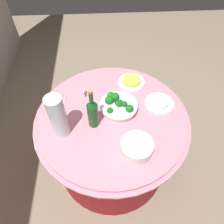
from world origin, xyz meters
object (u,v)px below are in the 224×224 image
Objects in this scene: label_placard_front at (84,93)px; decorative_fruit_vase at (58,118)px; wine_bottle at (93,112)px; food_plate_fried_egg at (131,81)px; serving_tongs at (62,103)px; broccoli_bowl at (118,106)px; food_plate_rice at (159,103)px; plate_stack at (137,147)px.

decorative_fruit_vase is at bearing 156.60° from label_placard_front.
wine_bottle reaches higher than food_plate_fried_egg.
label_placard_front is (0.28, 0.07, -0.10)m from wine_bottle.
food_plate_fried_egg is 0.41m from label_placard_front.
food_plate_fried_egg is (0.19, -0.56, 0.01)m from serving_tongs.
serving_tongs is (0.09, 0.42, -0.04)m from broccoli_bowl.
food_plate_rice is at bearing -72.34° from wine_bottle.
serving_tongs is at bearing 49.29° from wine_bottle.
broccoli_bowl is 1.67× the size of serving_tongs.
food_plate_fried_egg reaches higher than serving_tongs.
wine_bottle is 1.53× the size of food_plate_fried_egg.
broccoli_bowl is at bearing -101.62° from serving_tongs.
broccoli_bowl is 0.30m from label_placard_front.
plate_stack reaches higher than serving_tongs.
food_plate_rice is (-0.05, -0.75, 0.01)m from serving_tongs.
broccoli_bowl is 1.27× the size of food_plate_rice.
broccoli_bowl is 0.83× the size of wine_bottle.
plate_stack is 1.25× the size of serving_tongs.
decorative_fruit_vase is at bearing -174.46° from serving_tongs.
label_placard_front is at bearing 33.77° from plate_stack.
plate_stack is 0.37m from wine_bottle.
wine_bottle is 1.53× the size of food_plate_rice.
food_plate_rice is (0.40, -0.23, -0.03)m from plate_stack.
wine_bottle is 0.54m from food_plate_rice.
decorative_fruit_vase reaches higher than wine_bottle.
serving_tongs is (0.27, 0.03, -0.16)m from decorative_fruit_vase.
broccoli_bowl is 0.44m from serving_tongs.
wine_bottle is at bearing -165.66° from label_placard_front.
plate_stack is 0.54m from decorative_fruit_vase.
broccoli_bowl is 1.33× the size of plate_stack.
food_plate_fried_egg is (0.40, -0.32, -0.11)m from wine_bottle.
label_placard_front is (0.34, -0.15, -0.13)m from decorative_fruit_vase.
label_placard_front is (0.07, -0.17, 0.03)m from serving_tongs.
plate_stack is at bearing -165.39° from broccoli_bowl.
broccoli_bowl is 5.09× the size of label_placard_front.
plate_stack reaches higher than food_plate_rice.
decorative_fruit_vase is at bearing 106.63° from food_plate_rice.
wine_bottle is at bearing 124.19° from broccoli_bowl.
serving_tongs is (0.44, 0.52, -0.04)m from plate_stack.
wine_bottle is 0.99× the size of decorative_fruit_vase.
broccoli_bowl is 0.23m from wine_bottle.
decorative_fruit_vase is at bearing 69.94° from plate_stack.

